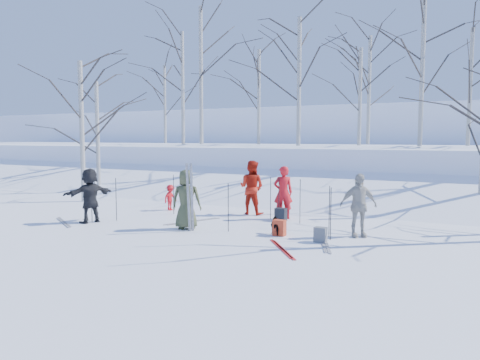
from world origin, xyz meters
The scene contains 41 objects.
ground centered at (0.00, 0.00, 0.00)m, with size 120.00×120.00×0.00m, color white.
snow_ramp centered at (0.00, 7.00, 0.15)m, with size 70.00×9.50×1.40m, color white.
snow_plateau centered at (0.00, 17.00, 1.00)m, with size 70.00×18.00×2.20m, color white.
far_hill centered at (0.00, 38.00, 2.00)m, with size 90.00×30.00×6.00m, color white.
skier_olive_center centered at (-0.84, -0.15, 0.85)m, with size 0.83×0.54×1.70m, color #3D4428.
skier_red_north centered at (0.93, 2.68, 0.84)m, with size 0.62×0.40×1.69m, color red.
skier_redor_behind centered at (-0.36, 3.00, 0.91)m, with size 0.88×0.69×1.82m, color #B61D0E.
skier_red_seated centered at (-3.29, 2.40, 0.46)m, with size 0.59×0.34×0.92m, color red.
skier_cream_east centered at (3.72, 1.09, 0.83)m, with size 0.98×0.41×1.67m, color beige.
skier_grey_west centered at (-4.00, -0.71, 0.84)m, with size 1.55×0.49×1.67m, color black.
dog centered at (1.73, 0.33, 0.24)m, with size 0.25×0.56×0.47m, color black.
upright_ski_left centered at (-0.58, -0.44, 0.95)m, with size 0.07×0.02×1.90m, color silver.
upright_ski_right centered at (-0.51, -0.37, 0.95)m, with size 0.07×0.02×1.90m, color silver.
ski_pair_a centered at (-4.73, -1.10, 0.01)m, with size 1.73×1.16×0.02m, color silver, non-canonical shape.
ski_pair_b centered at (-1.33, 0.88, 0.01)m, with size 0.92×1.83×0.02m, color silver, non-canonical shape.
ski_pair_c centered at (2.51, -1.13, 0.01)m, with size 1.32×1.63×0.02m, color red, non-canonical shape.
ski_pair_d centered at (3.22, -0.15, 0.01)m, with size 0.90×1.83×0.02m, color silver, non-canonical shape.
ski_pole_a centered at (0.38, 0.09, 0.67)m, with size 0.02×0.02×1.34m, color black.
ski_pole_b centered at (0.63, 2.38, 0.67)m, with size 0.02×0.02×1.34m, color black.
ski_pole_c centered at (3.06, 0.71, 0.67)m, with size 0.02×0.02×1.34m, color black.
ski_pole_d centered at (-2.70, 1.78, 0.67)m, with size 0.02×0.02×1.34m, color black.
ski_pole_e centered at (0.89, 2.42, 0.67)m, with size 0.02×0.02×1.34m, color black.
ski_pole_f centered at (-4.08, -0.58, 0.67)m, with size 0.02×0.02×1.34m, color black.
ski_pole_g centered at (-4.23, -0.29, 0.67)m, with size 0.02×0.02×1.34m, color black.
ski_pole_h centered at (-3.54, -0.08, 0.67)m, with size 0.02×0.02×1.34m, color black.
ski_pole_i centered at (3.21, 0.35, 0.67)m, with size 0.02×0.02×1.34m, color black.
ski_pole_j centered at (1.70, 2.15, 0.67)m, with size 0.02×0.02×1.34m, color black.
backpack_red centered at (1.85, 0.24, 0.21)m, with size 0.32×0.22×0.42m, color #B4351B.
backpack_grey centered at (3.06, -0.01, 0.19)m, with size 0.30×0.20×0.38m, color #595C60.
backpack_dark centered at (1.02, 2.29, 0.20)m, with size 0.34×0.24×0.40m, color black.
birch_plateau_c centered at (1.01, 12.00, 4.55)m, with size 3.89×3.89×4.70m, color silver, non-canonical shape.
birch_plateau_d centered at (-12.28, 14.03, 4.75)m, with size 4.16×4.16×5.09m, color silver, non-canonical shape.
birch_plateau_e centered at (-4.78, 12.69, 4.81)m, with size 4.26×4.26×5.23m, color silver, non-canonical shape.
birch_plateau_g centered at (-8.38, 10.51, 5.27)m, with size 4.90×4.90×6.14m, color silver, non-canonical shape.
birch_plateau_h centered at (-8.03, 11.83, 6.08)m, with size 6.03×6.03×7.76m, color silver, non-canonical shape.
birch_plateau_i centered at (0.42, 16.46, 5.27)m, with size 4.90×4.90×6.15m, color silver, non-canonical shape.
birch_plateau_j centered at (5.76, 13.31, 4.89)m, with size 4.37×4.37×5.39m, color silver, non-canonical shape.
birch_plateau_k centered at (-1.35, 9.91, 5.18)m, with size 4.78×4.78×5.97m, color silver, non-canonical shape.
birch_plateau_l centered at (3.92, 11.15, 5.36)m, with size 5.02×5.02×6.32m, color silver, non-canonical shape.
birch_edge_a centered at (-7.80, 2.64, 2.81)m, with size 4.53×4.53×5.62m, color silver, non-canonical shape.
birch_edge_d centered at (-9.59, 5.27, 2.59)m, with size 4.22×4.22×5.17m, color silver, non-canonical shape.
Camera 1 is at (6.67, -11.00, 2.60)m, focal length 35.00 mm.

